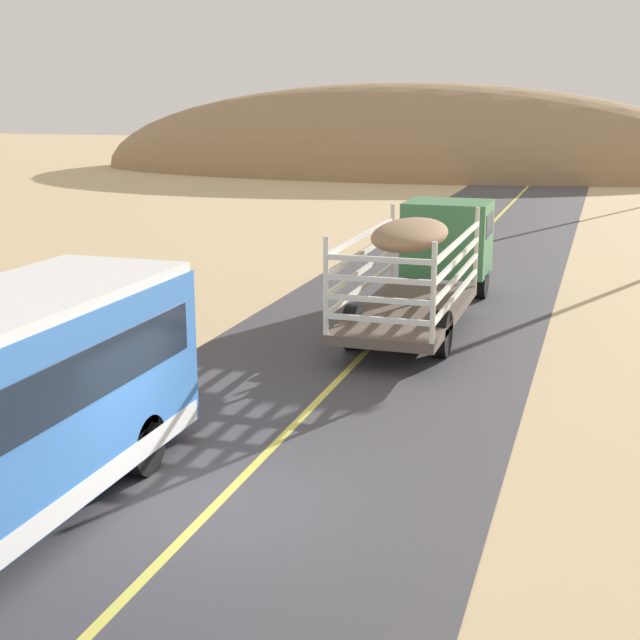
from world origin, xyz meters
name	(u,v)px	position (x,y,z in m)	size (l,w,h in m)	color
ground_plane	(218,504)	(0.00, 0.00, 0.00)	(240.00, 240.00, 0.00)	tan
road_surface	(218,503)	(0.00, 0.00, 0.01)	(8.00, 120.00, 0.02)	#423F44
road_centre_line	(218,502)	(0.00, 0.00, 0.02)	(0.16, 117.60, 0.00)	#D8CC4C
livestock_truck	(434,250)	(0.71, 13.30, 1.79)	(2.53, 9.70, 3.02)	#3F7F4C
distant_hill	(403,172)	(-11.00, 61.46, 0.00)	(53.45, 20.95, 14.34)	#957553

